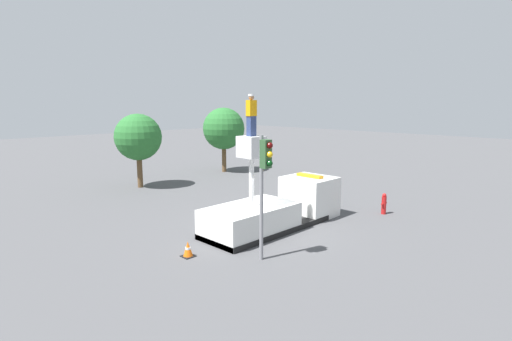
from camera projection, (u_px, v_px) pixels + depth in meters
name	position (u px, v px, depth m)	size (l,w,h in m)	color
ground_plane	(267.00, 229.00, 18.21)	(120.00, 120.00, 0.00)	#4C4C4F
bucket_truck	(276.00, 209.00, 18.53)	(7.40, 2.44, 4.30)	black
worker	(251.00, 115.00, 16.64)	(0.40, 0.26, 1.75)	navy
traffic_light_pole	(264.00, 173.00, 14.04)	(0.34, 0.57, 4.58)	gray
fire_hydrant	(384.00, 204.00, 20.58)	(0.48, 0.24, 1.09)	red
traffic_cone_rear	(188.00, 249.00, 14.91)	(0.46, 0.46, 0.59)	black
tree_left_bg	(138.00, 137.00, 26.61)	(3.11, 3.11, 4.98)	brown
tree_right_bg	(224.00, 129.00, 32.72)	(3.42, 3.42, 5.30)	brown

